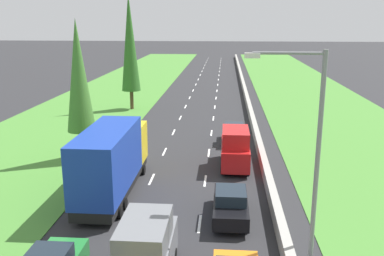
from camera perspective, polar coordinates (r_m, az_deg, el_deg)
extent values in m
plane|color=#28282B|center=(59.80, 1.60, 4.54)|extent=(300.00, 300.00, 0.00)
cube|color=#478433|center=(61.72, -10.25, 4.64)|extent=(14.00, 140.00, 0.04)
cube|color=#478433|center=(60.81, 15.27, 4.22)|extent=(14.00, 140.00, 0.04)
cube|color=#9E9B93|center=(59.72, 7.09, 4.83)|extent=(0.44, 120.00, 0.85)
cube|color=white|center=(22.77, -8.01, -12.22)|extent=(0.14, 2.00, 0.01)
cube|color=white|center=(28.16, -5.41, -6.82)|extent=(0.14, 2.00, 0.01)
cube|color=white|center=(33.75, -3.69, -3.17)|extent=(0.14, 2.00, 0.01)
cube|color=white|center=(39.47, -2.48, -0.57)|extent=(0.14, 2.00, 0.01)
cube|color=white|center=(45.26, -1.57, 1.37)|extent=(0.14, 2.00, 0.01)
cube|color=white|center=(51.09, -0.87, 2.87)|extent=(0.14, 2.00, 0.01)
cube|color=white|center=(56.96, -0.31, 4.06)|extent=(0.14, 2.00, 0.01)
cube|color=white|center=(62.86, 0.14, 5.03)|extent=(0.14, 2.00, 0.01)
cube|color=white|center=(68.77, 0.52, 5.83)|extent=(0.14, 2.00, 0.01)
cube|color=white|center=(74.70, 0.84, 6.50)|extent=(0.14, 2.00, 0.01)
cube|color=white|center=(80.64, 1.11, 7.08)|extent=(0.14, 2.00, 0.01)
cube|color=white|center=(86.58, 1.35, 7.57)|extent=(0.14, 2.00, 0.01)
cube|color=white|center=(92.54, 1.55, 8.00)|extent=(0.14, 2.00, 0.01)
cube|color=white|center=(98.50, 1.73, 8.38)|extent=(0.14, 2.00, 0.01)
cube|color=white|center=(104.46, 1.89, 8.72)|extent=(0.14, 2.00, 0.01)
cube|color=white|center=(110.43, 2.04, 9.02)|extent=(0.14, 2.00, 0.01)
cube|color=white|center=(116.40, 2.17, 9.29)|extent=(0.14, 2.00, 0.01)
cube|color=white|center=(22.32, 1.02, -12.65)|extent=(0.14, 2.00, 0.01)
cube|color=white|center=(27.79, 1.77, -7.05)|extent=(0.14, 2.00, 0.01)
cube|color=white|center=(33.45, 2.26, -3.32)|extent=(0.14, 2.00, 0.01)
cube|color=white|center=(39.21, 2.61, -0.67)|extent=(0.14, 2.00, 0.01)
cube|color=white|center=(45.03, 2.86, 1.29)|extent=(0.14, 2.00, 0.01)
cube|color=white|center=(50.89, 3.06, 2.80)|extent=(0.14, 2.00, 0.01)
cube|color=white|center=(56.78, 3.22, 4.00)|extent=(0.14, 2.00, 0.01)
cube|color=white|center=(62.70, 3.34, 4.98)|extent=(0.14, 2.00, 0.01)
cube|color=white|center=(68.62, 3.45, 5.78)|extent=(0.14, 2.00, 0.01)
cube|color=white|center=(74.56, 3.54, 6.46)|extent=(0.14, 2.00, 0.01)
cube|color=white|center=(80.51, 3.62, 7.04)|extent=(0.14, 2.00, 0.01)
cube|color=white|center=(86.47, 3.68, 7.54)|extent=(0.14, 2.00, 0.01)
cube|color=white|center=(92.43, 3.74, 7.97)|extent=(0.14, 2.00, 0.01)
cube|color=white|center=(98.39, 3.79, 8.35)|extent=(0.14, 2.00, 0.01)
cube|color=white|center=(104.36, 3.83, 8.69)|extent=(0.14, 2.00, 0.01)
cube|color=white|center=(110.34, 3.87, 8.99)|extent=(0.14, 2.00, 0.01)
cube|color=white|center=(116.31, 3.91, 9.26)|extent=(0.14, 2.00, 0.01)
cube|color=black|center=(22.72, 5.16, -10.31)|extent=(1.76, 4.50, 0.72)
cube|color=#19232D|center=(22.32, 5.21, -8.93)|extent=(1.56, 1.90, 0.60)
cylinder|color=black|center=(24.14, 3.19, -9.67)|extent=(0.22, 0.64, 0.64)
cylinder|color=black|center=(24.17, 7.04, -9.73)|extent=(0.22, 0.64, 0.64)
cylinder|color=black|center=(21.62, 3.01, -12.67)|extent=(0.22, 0.64, 0.64)
cylinder|color=black|center=(21.65, 7.35, -12.73)|extent=(0.22, 0.64, 0.64)
cube|color=black|center=(26.15, -10.34, -7.29)|extent=(2.20, 9.40, 0.56)
cube|color=yellow|center=(28.97, -8.69, -1.88)|extent=(2.40, 2.20, 2.50)
cube|color=#19389E|center=(24.50, -11.18, -4.03)|extent=(2.44, 7.20, 3.30)
cylinder|color=black|center=(29.51, -10.82, -5.36)|extent=(0.22, 0.64, 0.64)
cylinder|color=black|center=(29.01, -6.53, -5.54)|extent=(0.22, 0.64, 0.64)
cylinder|color=black|center=(24.65, -14.15, -9.59)|extent=(0.22, 0.64, 0.64)
cylinder|color=black|center=(24.05, -9.00, -9.93)|extent=(0.22, 0.64, 0.64)
cylinder|color=black|center=(23.72, -14.98, -10.62)|extent=(0.22, 0.64, 0.64)
cylinder|color=black|center=(23.10, -9.63, -11.02)|extent=(0.22, 0.64, 0.64)
cube|color=red|center=(30.14, 5.76, -3.35)|extent=(1.90, 4.90, 1.40)
cube|color=red|center=(29.50, 5.83, -1.21)|extent=(1.80, 3.10, 1.10)
cylinder|color=black|center=(31.79, 4.10, -3.70)|extent=(0.22, 0.64, 0.64)
cylinder|color=black|center=(31.84, 7.24, -3.75)|extent=(0.22, 0.64, 0.64)
cylinder|color=black|center=(28.92, 4.05, -5.55)|extent=(0.22, 0.64, 0.64)
cylinder|color=black|center=(28.97, 7.51, -5.61)|extent=(0.22, 0.64, 0.64)
cube|color=slate|center=(16.67, -6.35, -13.88)|extent=(1.80, 3.10, 1.10)
cylinder|color=black|center=(19.33, -7.80, -16.30)|extent=(0.22, 0.64, 0.64)
cylinder|color=black|center=(19.07, -2.45, -16.63)|extent=(0.22, 0.64, 0.64)
cube|color=white|center=(36.17, 5.60, -0.87)|extent=(1.68, 3.90, 0.76)
cube|color=#19232D|center=(35.71, 5.63, 0.09)|extent=(1.52, 1.60, 0.64)
cylinder|color=black|center=(37.43, 4.39, -0.93)|extent=(0.22, 0.64, 0.64)
cylinder|color=black|center=(37.46, 6.71, -0.97)|extent=(0.22, 0.64, 0.64)
cylinder|color=black|center=(35.10, 4.37, -1.96)|extent=(0.22, 0.64, 0.64)
cylinder|color=black|center=(35.14, 6.85, -2.01)|extent=(0.22, 0.64, 0.64)
cylinder|color=#4C3823|center=(32.63, -14.32, -2.21)|extent=(0.39, 0.39, 2.20)
cone|color=#3D752D|center=(31.60, -14.90, 6.74)|extent=(2.06, 2.06, 8.05)
cylinder|color=#4C3823|center=(49.95, -8.04, 3.74)|extent=(0.40, 0.40, 2.20)
cone|color=#2D6623|center=(49.19, -8.30, 11.23)|extent=(2.13, 2.13, 10.85)
cylinder|color=gray|center=(18.27, 16.40, -4.21)|extent=(0.20, 0.20, 9.00)
cylinder|color=gray|center=(17.18, 12.79, 9.72)|extent=(2.80, 0.12, 0.12)
cube|color=silver|center=(17.04, 8.04, 9.56)|extent=(0.60, 0.28, 0.20)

